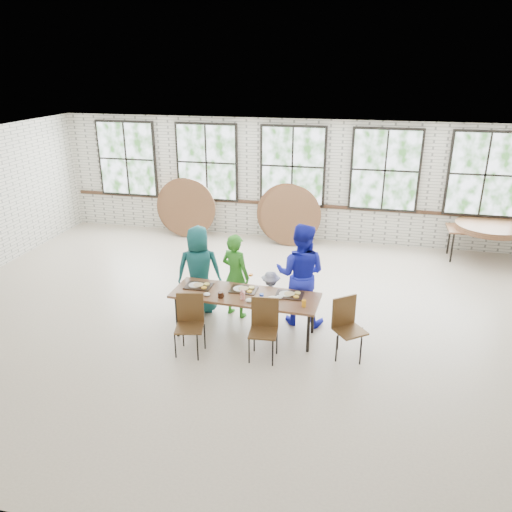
{
  "coord_description": "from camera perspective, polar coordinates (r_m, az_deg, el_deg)",
  "views": [
    {
      "loc": [
        1.82,
        -7.61,
        4.26
      ],
      "look_at": [
        0.0,
        0.4,
        1.05
      ],
      "focal_mm": 35.0,
      "sensor_mm": 36.0,
      "label": 1
    }
  ],
  "objects": [
    {
      "name": "chair_spare",
      "position": [
        7.79,
        10.34,
        -7.44
      ],
      "size": [
        0.58,
        0.58,
        0.95
      ],
      "rotation": [
        0.0,
        0.0,
        0.67
      ],
      "color": "#51351B",
      "rests_on": "ground"
    },
    {
      "name": "adult_green",
      "position": [
        8.75,
        -2.35,
        -2.25
      ],
      "size": [
        0.65,
        0.54,
        1.53
      ],
      "primitive_type": "imported",
      "rotation": [
        0.0,
        0.0,
        2.77
      ],
      "color": "#2E8222",
      "rests_on": "ground"
    },
    {
      "name": "round_tops_stacked",
      "position": [
        12.34,
        25.19,
        3.01
      ],
      "size": [
        1.5,
        1.5,
        0.13
      ],
      "color": "brown",
      "rests_on": "storage_table"
    },
    {
      "name": "round_tops_leaning",
      "position": [
        12.64,
        -2.31,
        5.13
      ],
      "size": [
        4.31,
        0.47,
        1.49
      ],
      "color": "brown",
      "rests_on": "ground"
    },
    {
      "name": "adult_teal",
      "position": [
        8.92,
        -6.53,
        -1.6
      ],
      "size": [
        0.9,
        0.71,
        1.61
      ],
      "primitive_type": "imported",
      "rotation": [
        0.0,
        0.0,
        3.43
      ],
      "color": "#164854",
      "rests_on": "ground"
    },
    {
      "name": "adult_blue",
      "position": [
        8.49,
        5.11,
        -2.1
      ],
      "size": [
        0.92,
        0.74,
        1.79
      ],
      "primitive_type": "imported",
      "rotation": [
        0.0,
        0.0,
        3.07
      ],
      "color": "#1A21BC",
      "rests_on": "ground"
    },
    {
      "name": "dining_table",
      "position": [
        8.13,
        -1.24,
        -4.73
      ],
      "size": [
        2.44,
        0.92,
        0.74
      ],
      "rotation": [
        0.0,
        0.0,
        -0.05
      ],
      "color": "brown",
      "rests_on": "ground"
    },
    {
      "name": "chair_near_right",
      "position": [
        7.63,
        0.93,
        -7.69
      ],
      "size": [
        0.45,
        0.44,
        0.95
      ],
      "rotation": [
        0.0,
        0.0,
        0.08
      ],
      "color": "#51351B",
      "rests_on": "ground"
    },
    {
      "name": "tabletop_clutter",
      "position": [
        8.06,
        -0.65,
        -4.38
      ],
      "size": [
        2.07,
        0.63,
        0.11
      ],
      "color": "black",
      "rests_on": "dining_table"
    },
    {
      "name": "storage_table",
      "position": [
        12.38,
        25.1,
        2.49
      ],
      "size": [
        1.81,
        0.77,
        0.74
      ],
      "rotation": [
        0.0,
        0.0,
        0.01
      ],
      "color": "brown",
      "rests_on": "ground"
    },
    {
      "name": "toddler",
      "position": [
        8.75,
        1.69,
        -4.52
      ],
      "size": [
        0.6,
        0.37,
        0.89
      ],
      "primitive_type": "imported",
      "rotation": [
        0.0,
        0.0,
        3.22
      ],
      "color": "#14143F",
      "rests_on": "ground"
    },
    {
      "name": "chair_near_left",
      "position": [
        7.83,
        -7.56,
        -7.09
      ],
      "size": [
        0.5,
        0.49,
        0.95
      ],
      "rotation": [
        0.0,
        0.0,
        0.21
      ],
      "color": "#51351B",
      "rests_on": "ground"
    },
    {
      "name": "room",
      "position": [
        12.43,
        4.19,
        10.0
      ],
      "size": [
        12.0,
        12.0,
        12.0
      ],
      "color": "beige",
      "rests_on": "ground"
    }
  ]
}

